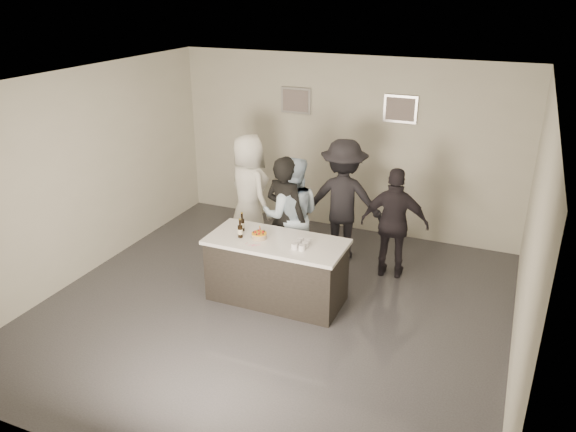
% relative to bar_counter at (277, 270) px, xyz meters
% --- Properties ---
extents(floor, '(6.00, 6.00, 0.00)m').
position_rel_bar_counter_xyz_m(floor, '(0.05, -0.22, -0.45)').
color(floor, '#3D3D42').
rests_on(floor, ground).
extents(ceiling, '(6.00, 6.00, 0.00)m').
position_rel_bar_counter_xyz_m(ceiling, '(0.05, -0.22, 2.55)').
color(ceiling, white).
extents(wall_back, '(6.00, 0.04, 3.00)m').
position_rel_bar_counter_xyz_m(wall_back, '(0.05, 2.78, 1.05)').
color(wall_back, beige).
rests_on(wall_back, ground).
extents(wall_front, '(6.00, 0.04, 3.00)m').
position_rel_bar_counter_xyz_m(wall_front, '(0.05, -3.22, 1.05)').
color(wall_front, beige).
rests_on(wall_front, ground).
extents(wall_left, '(0.04, 6.00, 3.00)m').
position_rel_bar_counter_xyz_m(wall_left, '(-2.95, -0.22, 1.05)').
color(wall_left, beige).
rests_on(wall_left, ground).
extents(wall_right, '(0.04, 6.00, 3.00)m').
position_rel_bar_counter_xyz_m(wall_right, '(3.05, -0.22, 1.05)').
color(wall_right, beige).
rests_on(wall_right, ground).
extents(picture_left, '(0.54, 0.04, 0.44)m').
position_rel_bar_counter_xyz_m(picture_left, '(-0.85, 2.75, 1.75)').
color(picture_left, '#B2B2B7').
rests_on(picture_left, wall_back).
extents(picture_right, '(0.54, 0.04, 0.44)m').
position_rel_bar_counter_xyz_m(picture_right, '(0.95, 2.75, 1.75)').
color(picture_right, '#B2B2B7').
rests_on(picture_right, wall_back).
extents(bar_counter, '(1.86, 0.86, 0.90)m').
position_rel_bar_counter_xyz_m(bar_counter, '(0.00, 0.00, 0.00)').
color(bar_counter, white).
rests_on(bar_counter, ground).
extents(cake, '(0.21, 0.21, 0.07)m').
position_rel_bar_counter_xyz_m(cake, '(-0.23, -0.04, 0.49)').
color(cake, '#F7AA1A').
rests_on(cake, bar_counter).
extents(beer_bottle_a, '(0.07, 0.07, 0.26)m').
position_rel_bar_counter_xyz_m(beer_bottle_a, '(-0.56, 0.10, 0.58)').
color(beer_bottle_a, black).
rests_on(beer_bottle_a, bar_counter).
extents(beer_bottle_b, '(0.07, 0.07, 0.26)m').
position_rel_bar_counter_xyz_m(beer_bottle_b, '(-0.48, -0.11, 0.58)').
color(beer_bottle_b, black).
rests_on(beer_bottle_b, bar_counter).
extents(tumbler_cluster, '(0.19, 0.30, 0.08)m').
position_rel_bar_counter_xyz_m(tumbler_cluster, '(0.38, -0.05, 0.49)').
color(tumbler_cluster, orange).
rests_on(tumbler_cluster, bar_counter).
extents(candles, '(0.24, 0.08, 0.01)m').
position_rel_bar_counter_xyz_m(candles, '(-0.24, -0.27, 0.45)').
color(candles, pink).
rests_on(candles, bar_counter).
extents(person_main_black, '(0.77, 0.60, 1.84)m').
position_rel_bar_counter_xyz_m(person_main_black, '(-0.17, 0.72, 0.47)').
color(person_main_black, black).
rests_on(person_main_black, ground).
extents(person_main_blue, '(1.03, 0.91, 1.80)m').
position_rel_bar_counter_xyz_m(person_main_blue, '(-0.14, 0.85, 0.45)').
color(person_main_blue, silver).
rests_on(person_main_blue, ground).
extents(person_guest_left, '(1.10, 1.01, 1.89)m').
position_rel_bar_counter_xyz_m(person_guest_left, '(-1.11, 1.40, 0.50)').
color(person_guest_left, white).
rests_on(person_guest_left, ground).
extents(person_guest_right, '(1.02, 0.51, 1.67)m').
position_rel_bar_counter_xyz_m(person_guest_right, '(1.29, 1.32, 0.38)').
color(person_guest_right, black).
rests_on(person_guest_right, ground).
extents(person_guest_back, '(1.36, 0.95, 1.92)m').
position_rel_bar_counter_xyz_m(person_guest_back, '(0.41, 1.62, 0.51)').
color(person_guest_back, black).
rests_on(person_guest_back, ground).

